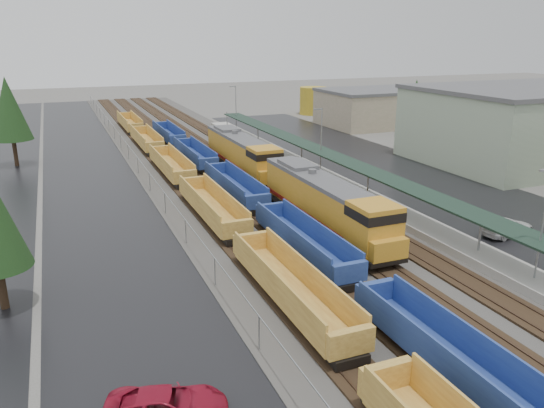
{
  "coord_description": "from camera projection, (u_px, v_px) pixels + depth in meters",
  "views": [
    {
      "loc": [
        -17.96,
        -2.35,
        15.57
      ],
      "look_at": [
        -1.74,
        37.19,
        2.0
      ],
      "focal_mm": 35.0,
      "sensor_mm": 36.0,
      "label": 1
    }
  ],
  "objects": [
    {
      "name": "trackbed",
      "position": [
        216.0,
        165.0,
        66.14
      ],
      "size": [
        14.6,
        160.0,
        0.22
      ],
      "color": "black",
      "rests_on": "ground"
    },
    {
      "name": "storage_tank",
      "position": [
        313.0,
        101.0,
        109.89
      ],
      "size": [
        5.56,
        5.56,
        5.56
      ],
      "primitive_type": "cylinder",
      "color": "#B19523",
      "rests_on": "ground"
    },
    {
      "name": "tree_west_far",
      "position": [
        9.0,
        109.0,
        64.53
      ],
      "size": [
        4.84,
        4.84,
        11.0
      ],
      "color": "#332316",
      "rests_on": "ground"
    },
    {
      "name": "east_commuter_lot",
      "position": [
        390.0,
        171.0,
        64.24
      ],
      "size": [
        16.0,
        100.0,
        0.02
      ],
      "primitive_type": "cube",
      "color": "black",
      "rests_on": "ground"
    },
    {
      "name": "well_string_blue",
      "position": [
        304.0,
        242.0,
        39.03
      ],
      "size": [
        2.46,
        110.52,
        2.18
      ],
      "color": "navy",
      "rests_on": "ground"
    },
    {
      "name": "industrial_buildings",
      "position": [
        538.0,
        131.0,
        66.08
      ],
      "size": [
        32.52,
        75.3,
        9.5
      ],
      "color": "tan",
      "rests_on": "ground"
    },
    {
      "name": "locomotive_lead",
      "position": [
        326.0,
        203.0,
        43.66
      ],
      "size": [
        3.05,
        20.07,
        4.54
      ],
      "color": "black",
      "rests_on": "ground"
    },
    {
      "name": "distant_hills",
      "position": [
        216.0,
        76.0,
        215.27
      ],
      "size": [
        301.0,
        140.0,
        25.2
      ],
      "color": "#4B5A46",
      "rests_on": "ground"
    },
    {
      "name": "station_platform",
      "position": [
        320.0,
        172.0,
        60.6
      ],
      "size": [
        3.0,
        80.0,
        8.0
      ],
      "color": "#9E9B93",
      "rests_on": "ground"
    },
    {
      "name": "tree_east",
      "position": [
        415.0,
        106.0,
        72.6
      ],
      "size": [
        4.4,
        4.4,
        10.0
      ],
      "color": "#332316",
      "rests_on": "ground"
    },
    {
      "name": "chainlink_fence",
      "position": [
        140.0,
        163.0,
        60.89
      ],
      "size": [
        0.08,
        160.04,
        2.02
      ],
      "color": "gray",
      "rests_on": "ground"
    },
    {
      "name": "parked_car_west_c",
      "position": [
        167.0,
        407.0,
        22.22
      ],
      "size": [
        3.83,
        5.64,
        1.43
      ],
      "primitive_type": "imported",
      "rotation": [
        0.0,
        0.0,
        1.26
      ],
      "color": "maroon",
      "rests_on": "ground"
    },
    {
      "name": "locomotive_trail",
      "position": [
        242.0,
        153.0,
        62.18
      ],
      "size": [
        3.05,
        20.07,
        4.54
      ],
      "color": "black",
      "rests_on": "ground"
    },
    {
      "name": "ballast_strip",
      "position": [
        216.0,
        166.0,
        66.18
      ],
      "size": [
        20.0,
        160.0,
        0.08
      ],
      "primitive_type": "cube",
      "color": "#302D2B",
      "rests_on": "ground"
    },
    {
      "name": "well_string_yellow",
      "position": [
        212.0,
        207.0,
        46.78
      ],
      "size": [
        2.55,
        116.79,
        2.26
      ],
      "color": "#A7742E",
      "rests_on": "ground"
    },
    {
      "name": "west_parking_lot",
      "position": [
        90.0,
        178.0,
        60.76
      ],
      "size": [
        10.0,
        160.0,
        0.02
      ],
      "primitive_type": "cube",
      "color": "black",
      "rests_on": "ground"
    },
    {
      "name": "parked_car_east_c",
      "position": [
        507.0,
        227.0,
        43.17
      ],
      "size": [
        2.51,
        5.06,
        1.41
      ],
      "primitive_type": "imported",
      "rotation": [
        0.0,
        0.0,
        1.68
      ],
      "color": "silver",
      "rests_on": "ground"
    }
  ]
}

